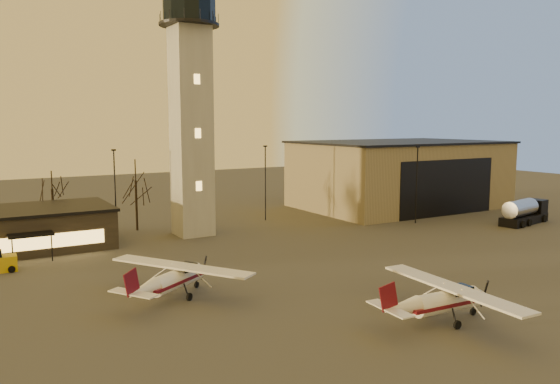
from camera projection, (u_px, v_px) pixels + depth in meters
name	position (u px, v px, depth m)	size (l,w,h in m)	color
ground	(349.00, 308.00, 39.07)	(220.00, 220.00, 0.00)	#3D3B39
control_tower	(191.00, 95.00, 62.61)	(6.80, 6.80, 32.60)	#9E9B96
hangar	(399.00, 174.00, 85.59)	(30.60, 20.60, 10.30)	#91825E
light_poles	(193.00, 188.00, 65.11)	(58.50, 12.25, 10.14)	black
tree_row	(56.00, 184.00, 64.84)	(37.20, 9.20, 8.80)	black
cessna_front	(448.00, 304.00, 36.40)	(9.69, 12.24, 3.37)	white
cessna_rear	(178.00, 281.00, 41.60)	(9.95, 11.22, 3.40)	white
fuel_truck	(524.00, 214.00, 71.43)	(9.13, 4.18, 3.27)	black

